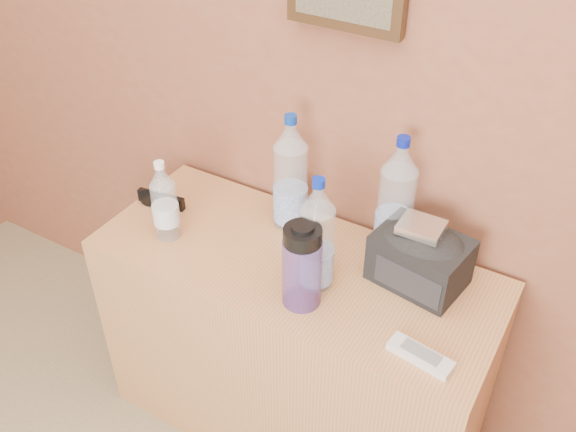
{
  "coord_description": "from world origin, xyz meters",
  "views": [
    {
      "loc": [
        0.37,
        0.61,
        1.85
      ],
      "look_at": [
        -0.28,
        1.71,
        0.88
      ],
      "focal_mm": 40.0,
      "sensor_mm": 36.0,
      "label": 1
    }
  ],
  "objects_px": {
    "dresser": "(294,348)",
    "sunglasses": "(161,199)",
    "pet_large_d": "(317,239)",
    "ac_remote": "(420,356)",
    "pet_large_b": "(290,178)",
    "nalgene_bottle": "(302,265)",
    "pet_large_c": "(396,203)",
    "pet_small": "(165,204)",
    "foil_packet": "(421,227)",
    "toiletry_bag": "(420,257)"
  },
  "relations": [
    {
      "from": "pet_large_d",
      "to": "ac_remote",
      "type": "height_order",
      "value": "pet_large_d"
    },
    {
      "from": "toiletry_bag",
      "to": "pet_large_c",
      "type": "bearing_deg",
      "value": 153.16
    },
    {
      "from": "nalgene_bottle",
      "to": "ac_remote",
      "type": "relative_size",
      "value": 1.55
    },
    {
      "from": "foil_packet",
      "to": "nalgene_bottle",
      "type": "bearing_deg",
      "value": -133.28
    },
    {
      "from": "pet_large_b",
      "to": "pet_small",
      "type": "height_order",
      "value": "pet_large_b"
    },
    {
      "from": "pet_small",
      "to": "sunglasses",
      "type": "xyz_separation_m",
      "value": [
        -0.11,
        0.1,
        -0.09
      ]
    },
    {
      "from": "nalgene_bottle",
      "to": "ac_remote",
      "type": "xyz_separation_m",
      "value": [
        0.33,
        -0.03,
        -0.11
      ]
    },
    {
      "from": "pet_large_c",
      "to": "dresser",
      "type": "bearing_deg",
      "value": -138.19
    },
    {
      "from": "pet_small",
      "to": "toiletry_bag",
      "type": "distance_m",
      "value": 0.7
    },
    {
      "from": "pet_small",
      "to": "foil_packet",
      "type": "xyz_separation_m",
      "value": [
        0.67,
        0.19,
        0.06
      ]
    },
    {
      "from": "ac_remote",
      "to": "pet_large_c",
      "type": "bearing_deg",
      "value": 131.77
    },
    {
      "from": "pet_large_d",
      "to": "pet_small",
      "type": "bearing_deg",
      "value": -174.99
    },
    {
      "from": "pet_large_d",
      "to": "pet_small",
      "type": "height_order",
      "value": "pet_large_d"
    },
    {
      "from": "sunglasses",
      "to": "ac_remote",
      "type": "relative_size",
      "value": 0.99
    },
    {
      "from": "nalgene_bottle",
      "to": "ac_remote",
      "type": "height_order",
      "value": "nalgene_bottle"
    },
    {
      "from": "nalgene_bottle",
      "to": "sunglasses",
      "type": "xyz_separation_m",
      "value": [
        -0.57,
        0.14,
        -0.1
      ]
    },
    {
      "from": "pet_large_c",
      "to": "sunglasses",
      "type": "xyz_separation_m",
      "value": [
        -0.68,
        -0.16,
        -0.14
      ]
    },
    {
      "from": "pet_large_b",
      "to": "pet_large_c",
      "type": "height_order",
      "value": "pet_large_c"
    },
    {
      "from": "pet_small",
      "to": "toiletry_bag",
      "type": "bearing_deg",
      "value": 14.99
    },
    {
      "from": "ac_remote",
      "to": "foil_packet",
      "type": "distance_m",
      "value": 0.32
    },
    {
      "from": "pet_large_d",
      "to": "nalgene_bottle",
      "type": "height_order",
      "value": "pet_large_d"
    },
    {
      "from": "sunglasses",
      "to": "dresser",
      "type": "bearing_deg",
      "value": -10.96
    },
    {
      "from": "pet_large_c",
      "to": "foil_packet",
      "type": "distance_m",
      "value": 0.12
    },
    {
      "from": "ac_remote",
      "to": "dresser",
      "type": "bearing_deg",
      "value": 169.17
    },
    {
      "from": "nalgene_bottle",
      "to": "toiletry_bag",
      "type": "height_order",
      "value": "nalgene_bottle"
    },
    {
      "from": "pet_large_c",
      "to": "pet_large_d",
      "type": "xyz_separation_m",
      "value": [
        -0.12,
        -0.22,
        -0.01
      ]
    },
    {
      "from": "pet_large_c",
      "to": "toiletry_bag",
      "type": "xyz_separation_m",
      "value": [
        0.11,
        -0.08,
        -0.08
      ]
    },
    {
      "from": "pet_large_b",
      "to": "sunglasses",
      "type": "height_order",
      "value": "pet_large_b"
    },
    {
      "from": "sunglasses",
      "to": "toiletry_bag",
      "type": "xyz_separation_m",
      "value": [
        0.79,
        0.08,
        0.06
      ]
    },
    {
      "from": "pet_large_b",
      "to": "foil_packet",
      "type": "height_order",
      "value": "pet_large_b"
    },
    {
      "from": "pet_large_c",
      "to": "pet_small",
      "type": "xyz_separation_m",
      "value": [
        -0.57,
        -0.26,
        -0.05
      ]
    },
    {
      "from": "pet_large_c",
      "to": "pet_small",
      "type": "bearing_deg",
      "value": -155.38
    },
    {
      "from": "dresser",
      "to": "sunglasses",
      "type": "relative_size",
      "value": 7.3
    },
    {
      "from": "pet_large_c",
      "to": "sunglasses",
      "type": "distance_m",
      "value": 0.71
    },
    {
      "from": "ac_remote",
      "to": "pet_large_d",
      "type": "bearing_deg",
      "value": 170.95
    },
    {
      "from": "pet_small",
      "to": "foil_packet",
      "type": "relative_size",
      "value": 2.25
    },
    {
      "from": "nalgene_bottle",
      "to": "pet_large_d",
      "type": "bearing_deg",
      "value": 91.93
    },
    {
      "from": "sunglasses",
      "to": "ac_remote",
      "type": "height_order",
      "value": "sunglasses"
    },
    {
      "from": "pet_large_d",
      "to": "pet_small",
      "type": "distance_m",
      "value": 0.46
    },
    {
      "from": "pet_small",
      "to": "sunglasses",
      "type": "bearing_deg",
      "value": 137.1
    },
    {
      "from": "dresser",
      "to": "foil_packet",
      "type": "height_order",
      "value": "foil_packet"
    },
    {
      "from": "sunglasses",
      "to": "ac_remote",
      "type": "bearing_deg",
      "value": -18.92
    },
    {
      "from": "pet_small",
      "to": "pet_large_c",
      "type": "bearing_deg",
      "value": 24.62
    },
    {
      "from": "ac_remote",
      "to": "sunglasses",
      "type": "bearing_deg",
      "value": 177.85
    },
    {
      "from": "pet_large_b",
      "to": "pet_large_d",
      "type": "distance_m",
      "value": 0.26
    },
    {
      "from": "pet_large_d",
      "to": "nalgene_bottle",
      "type": "distance_m",
      "value": 0.08
    },
    {
      "from": "dresser",
      "to": "pet_small",
      "type": "relative_size",
      "value": 4.58
    },
    {
      "from": "pet_large_d",
      "to": "foil_packet",
      "type": "distance_m",
      "value": 0.26
    },
    {
      "from": "dresser",
      "to": "pet_large_d",
      "type": "distance_m",
      "value": 0.5
    },
    {
      "from": "dresser",
      "to": "ac_remote",
      "type": "distance_m",
      "value": 0.57
    }
  ]
}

